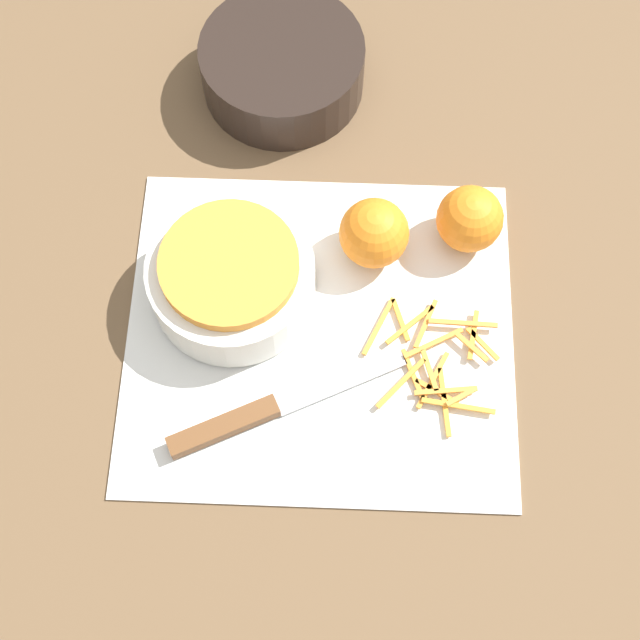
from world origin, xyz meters
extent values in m
plane|color=brown|center=(0.00, 0.00, 0.00)|extent=(4.00, 4.00, 0.00)
cube|color=silver|center=(0.00, 0.00, 0.00)|extent=(0.40, 0.36, 0.01)
cylinder|color=silver|center=(-0.09, 0.04, 0.03)|extent=(0.17, 0.17, 0.06)
cylinder|color=orange|center=(-0.09, 0.04, 0.07)|extent=(0.14, 0.14, 0.02)
cylinder|color=black|center=(-0.05, 0.31, 0.03)|extent=(0.19, 0.19, 0.07)
cube|color=brown|center=(-0.09, -0.11, 0.01)|extent=(0.11, 0.07, 0.02)
cube|color=#B2B2B7|center=(0.02, -0.05, 0.01)|extent=(0.13, 0.08, 0.00)
sphere|color=orange|center=(0.15, 0.12, 0.04)|extent=(0.07, 0.07, 0.07)
sphere|color=orange|center=(0.05, 0.10, 0.04)|extent=(0.07, 0.07, 0.07)
cube|color=orange|center=(0.06, 0.01, 0.01)|extent=(0.03, 0.07, 0.00)
cube|color=orange|center=(0.08, -0.05, 0.01)|extent=(0.05, 0.06, 0.00)
cube|color=gold|center=(0.09, 0.01, 0.01)|extent=(0.05, 0.05, 0.00)
cube|color=orange|center=(0.12, -0.06, 0.01)|extent=(0.04, 0.03, 0.00)
cube|color=orange|center=(0.15, -0.01, 0.01)|extent=(0.03, 0.03, 0.00)
cube|color=orange|center=(0.08, 0.02, 0.01)|extent=(0.02, 0.05, 0.00)
cube|color=orange|center=(0.13, -0.06, 0.01)|extent=(0.06, 0.01, 0.00)
cube|color=orange|center=(0.10, -0.05, 0.01)|extent=(0.03, 0.06, 0.00)
cube|color=orange|center=(0.12, -0.01, 0.01)|extent=(0.06, 0.04, 0.00)
cube|color=orange|center=(0.14, -0.07, 0.01)|extent=(0.03, 0.02, 0.00)
cube|color=orange|center=(0.11, 0.01, 0.01)|extent=(0.03, 0.06, 0.00)
cube|color=orange|center=(0.12, -0.05, 0.01)|extent=(0.03, 0.06, 0.00)
cube|color=orange|center=(0.16, 0.00, 0.01)|extent=(0.01, 0.05, 0.00)
cube|color=orange|center=(0.14, -0.08, 0.01)|extent=(0.07, 0.01, 0.00)
cube|color=orange|center=(0.17, -0.01, 0.01)|extent=(0.03, 0.04, 0.00)
cube|color=orange|center=(0.15, 0.01, 0.01)|extent=(0.07, 0.01, 0.00)
cube|color=gold|center=(0.11, -0.04, 0.01)|extent=(0.02, 0.04, 0.00)
cube|color=orange|center=(0.13, -0.07, 0.01)|extent=(0.01, 0.07, 0.00)
camera|label=1|loc=(0.01, -0.34, 0.86)|focal=50.00mm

